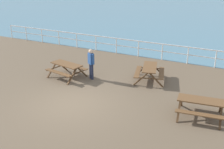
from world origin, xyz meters
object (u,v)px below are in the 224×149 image
(visitor, at_px, (91,62))
(picnic_table_near_right, at_px, (67,67))
(picnic_table_near_left, at_px, (201,104))
(picnic_table_mid_centre, at_px, (150,70))

(visitor, bearing_deg, picnic_table_near_right, -41.77)
(picnic_table_near_right, height_order, visitor, visitor)
(picnic_table_near_left, bearing_deg, picnic_table_mid_centre, 131.44)
(picnic_table_near_right, relative_size, picnic_table_mid_centre, 0.95)
(picnic_table_near_left, xyz_separation_m, picnic_table_near_right, (-7.29, 1.15, 0.00))
(picnic_table_mid_centre, bearing_deg, picnic_table_near_right, 94.90)
(picnic_table_near_right, xyz_separation_m, picnic_table_mid_centre, (4.18, 1.59, 0.00))
(picnic_table_near_left, bearing_deg, picnic_table_near_right, 163.83)
(picnic_table_mid_centre, xyz_separation_m, visitor, (-2.86, -1.20, 0.36))
(picnic_table_mid_centre, distance_m, visitor, 3.12)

